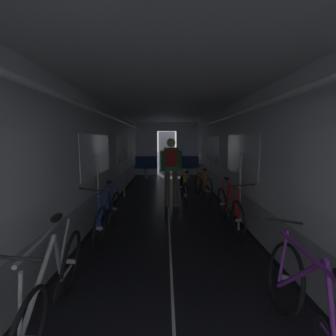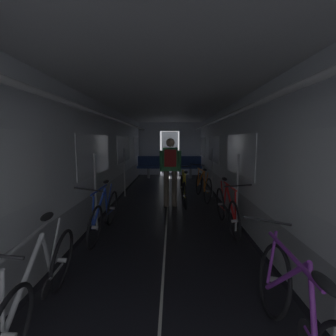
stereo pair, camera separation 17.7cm
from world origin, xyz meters
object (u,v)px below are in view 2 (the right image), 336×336
at_px(bicycle_orange, 203,185).
at_px(person_cyclist_aisle, 170,166).
at_px(bench_seat_far_left, 149,165).
at_px(bench_seat_far_right, 190,165).
at_px(bicycle_red, 227,209).
at_px(bicycle_yellow_in_aisle, 184,189).
at_px(bicycle_purple, 300,315).
at_px(bicycle_silver, 41,283).
at_px(bicycle_blue, 104,214).

distance_m(bicycle_orange, person_cyclist_aisle, 1.35).
height_order(bench_seat_far_left, bench_seat_far_right, same).
xyz_separation_m(bench_seat_far_right, bicycle_red, (0.22, -5.88, -0.18)).
bearing_deg(bicycle_yellow_in_aisle, bicycle_red, -67.69).
relative_size(bench_seat_far_right, bicycle_red, 0.58).
distance_m(bicycle_purple, bicycle_orange, 4.89).
distance_m(bench_seat_far_left, bicycle_silver, 8.18).
relative_size(bicycle_red, bicycle_yellow_in_aisle, 1.00).
relative_size(bench_seat_far_left, bicycle_purple, 0.58).
height_order(bench_seat_far_right, bicycle_yellow_in_aisle, bench_seat_far_right).
bearing_deg(person_cyclist_aisle, bicycle_yellow_in_aisle, 38.18).
bearing_deg(bicycle_yellow_in_aisle, bench_seat_far_right, 83.29).
bearing_deg(bicycle_blue, bench_seat_far_left, 88.52).
bearing_deg(person_cyclist_aisle, bicycle_purple, -76.68).
height_order(bench_seat_far_right, bicycle_orange, bench_seat_far_right).
height_order(bicycle_purple, person_cyclist_aisle, person_cyclist_aisle).
bearing_deg(bicycle_silver, bicycle_blue, 90.15).
relative_size(bicycle_purple, person_cyclist_aisle, 1.01).
bearing_deg(bicycle_red, bicycle_blue, -171.82).
relative_size(bench_seat_far_right, bicycle_purple, 0.58).
relative_size(bench_seat_far_right, bicycle_yellow_in_aisle, 0.58).
bearing_deg(bench_seat_far_right, bicycle_orange, -88.83).
bearing_deg(bench_seat_far_right, bicycle_purple, -89.04).
distance_m(bench_seat_far_right, bicycle_purple, 8.53).
xyz_separation_m(bench_seat_far_left, bicycle_silver, (-0.15, -8.18, -0.19)).
xyz_separation_m(bicycle_purple, bicycle_silver, (-2.10, 0.34, 0.00)).
bearing_deg(bicycle_red, bicycle_silver, -133.41).
bearing_deg(bench_seat_far_left, bicycle_purple, -77.16).
bearing_deg(bench_seat_far_left, bicycle_red, -71.03).
xyz_separation_m(bicycle_silver, bicycle_red, (2.18, 2.30, 0.00)).
bearing_deg(bicycle_silver, bench_seat_far_right, 76.56).
distance_m(bench_seat_far_left, bench_seat_far_right, 1.80).
xyz_separation_m(bicycle_orange, bicycle_red, (0.15, -2.24, 0.00)).
bearing_deg(bicycle_blue, bicycle_red, 8.18).
height_order(person_cyclist_aisle, bicycle_yellow_in_aisle, person_cyclist_aisle).
bearing_deg(bicycle_blue, person_cyclist_aisle, 57.49).
relative_size(bench_seat_far_left, bicycle_yellow_in_aisle, 0.58).
bearing_deg(bicycle_red, bicycle_purple, -91.71).
relative_size(bicycle_orange, bicycle_red, 1.00).
distance_m(person_cyclist_aisle, bicycle_yellow_in_aisle, 0.77).
distance_m(bench_seat_far_left, bicycle_purple, 8.74).
relative_size(bench_seat_far_left, bench_seat_far_right, 1.00).
relative_size(bench_seat_far_left, bicycle_red, 0.58).
distance_m(bicycle_blue, bicycle_silver, 1.99).
height_order(bicycle_blue, person_cyclist_aisle, person_cyclist_aisle).
distance_m(bench_seat_far_right, bicycle_blue, 6.50).
height_order(bicycle_purple, bicycle_yellow_in_aisle, bicycle_purple).
xyz_separation_m(bicycle_purple, bicycle_blue, (-2.10, 2.33, 0.00)).
relative_size(bicycle_orange, person_cyclist_aisle, 1.00).
xyz_separation_m(bench_seat_far_right, person_cyclist_aisle, (-0.83, -4.42, 0.45)).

